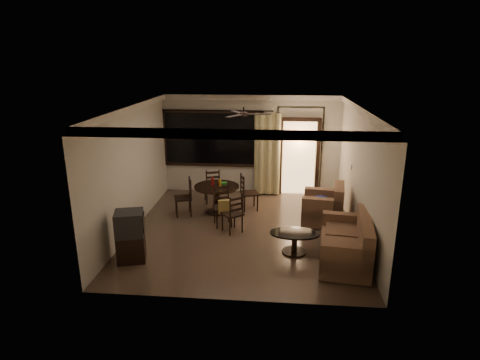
# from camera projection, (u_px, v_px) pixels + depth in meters

# --- Properties ---
(ground) EXTENTS (5.50, 5.50, 0.00)m
(ground) POSITION_uv_depth(u_px,v_px,m) (243.00, 230.00, 9.16)
(ground) COLOR #7F6651
(ground) RESTS_ON ground
(room_shell) EXTENTS (5.50, 6.70, 5.50)m
(room_shell) POSITION_uv_depth(u_px,v_px,m) (272.00, 137.00, 10.25)
(room_shell) COLOR beige
(room_shell) RESTS_ON ground
(dining_table) EXTENTS (1.13, 1.13, 0.92)m
(dining_table) POSITION_uv_depth(u_px,v_px,m) (217.00, 192.00, 10.06)
(dining_table) COLOR black
(dining_table) RESTS_ON ground
(dining_chair_west) EXTENTS (0.53, 0.53, 0.95)m
(dining_chair_west) POSITION_uv_depth(u_px,v_px,m) (184.00, 204.00, 9.97)
(dining_chair_west) COLOR black
(dining_chair_west) RESTS_ON ground
(dining_chair_east) EXTENTS (0.53, 0.53, 0.95)m
(dining_chair_east) POSITION_uv_depth(u_px,v_px,m) (249.00, 199.00, 10.32)
(dining_chair_east) COLOR black
(dining_chair_east) RESTS_ON ground
(dining_chair_south) EXTENTS (0.53, 0.56, 0.95)m
(dining_chair_south) POSITION_uv_depth(u_px,v_px,m) (223.00, 213.00, 9.34)
(dining_chair_south) COLOR black
(dining_chair_south) RESTS_ON ground
(dining_chair_north) EXTENTS (0.53, 0.53, 0.95)m
(dining_chair_north) POSITION_uv_depth(u_px,v_px,m) (212.00, 192.00, 10.88)
(dining_chair_north) COLOR black
(dining_chair_north) RESTS_ON ground
(tv_cabinet) EXTENTS (0.63, 0.59, 1.01)m
(tv_cabinet) POSITION_uv_depth(u_px,v_px,m) (130.00, 236.00, 7.68)
(tv_cabinet) COLOR black
(tv_cabinet) RESTS_ON ground
(sofa) EXTENTS (1.11, 1.79, 0.90)m
(sofa) POSITION_uv_depth(u_px,v_px,m) (348.00, 245.00, 7.64)
(sofa) COLOR #42231E
(sofa) RESTS_ON ground
(armchair) EXTENTS (1.05, 1.05, 0.93)m
(armchair) POSITION_uv_depth(u_px,v_px,m) (325.00, 208.00, 9.47)
(armchair) COLOR #42231E
(armchair) RESTS_ON ground
(coffee_table) EXTENTS (1.00, 0.60, 0.44)m
(coffee_table) POSITION_uv_depth(u_px,v_px,m) (294.00, 239.00, 8.04)
(coffee_table) COLOR black
(coffee_table) RESTS_ON ground
(side_chair) EXTENTS (0.56, 0.56, 0.91)m
(side_chair) POSITION_uv_depth(u_px,v_px,m) (233.00, 221.00, 9.01)
(side_chair) COLOR black
(side_chair) RESTS_ON ground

